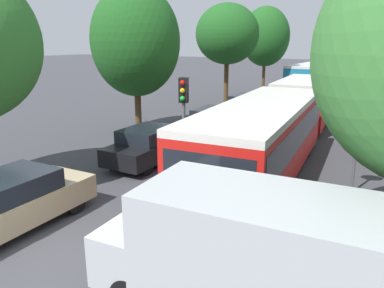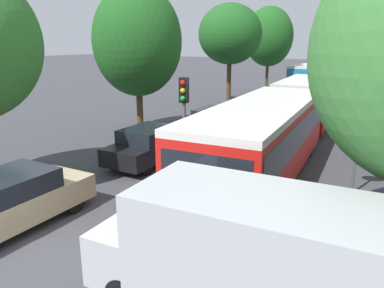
% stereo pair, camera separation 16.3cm
% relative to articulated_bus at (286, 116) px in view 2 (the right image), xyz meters
% --- Properties ---
extents(ground_plane, '(200.00, 200.00, 0.00)m').
position_rel_articulated_bus_xyz_m(ground_plane, '(-1.98, -11.14, -1.50)').
color(ground_plane, '#3D3D42').
extents(articulated_bus, '(4.00, 17.70, 2.61)m').
position_rel_articulated_bus_xyz_m(articulated_bus, '(0.00, 0.00, 0.00)').
color(articulated_bus, red).
rests_on(articulated_bus, ground).
extents(city_bus_rear, '(2.92, 11.70, 2.50)m').
position_rel_articulated_bus_xyz_m(city_bus_rear, '(-3.84, 23.51, -0.06)').
color(city_bus_rear, teal).
rests_on(city_bus_rear, ground).
extents(queued_car_tan, '(1.85, 4.19, 1.44)m').
position_rel_articulated_bus_xyz_m(queued_car_tan, '(-3.88, -10.55, -0.77)').
color(queued_car_tan, tan).
rests_on(queued_car_tan, ground).
extents(queued_car_black, '(1.82, 4.11, 1.42)m').
position_rel_articulated_bus_xyz_m(queued_car_black, '(-4.04, -4.45, -0.79)').
color(queued_car_black, black).
rests_on(queued_car_black, ground).
extents(queued_car_graphite, '(1.81, 4.10, 1.41)m').
position_rel_articulated_bus_xyz_m(queued_car_graphite, '(-3.77, 0.70, -0.79)').
color(queued_car_graphite, '#47474C').
rests_on(queued_car_graphite, ground).
extents(queued_car_navy, '(1.86, 4.21, 1.45)m').
position_rel_articulated_bus_xyz_m(queued_car_navy, '(-4.07, 5.94, -0.77)').
color(queued_car_navy, navy).
rests_on(queued_car_navy, ground).
extents(queued_car_white, '(1.74, 3.93, 1.35)m').
position_rel_articulated_bus_xyz_m(queued_car_white, '(-3.77, 11.58, -0.82)').
color(queued_car_white, white).
rests_on(queued_car_white, ground).
extents(white_van, '(5.10, 2.23, 2.31)m').
position_rel_articulated_bus_xyz_m(white_van, '(2.51, -10.66, -0.26)').
color(white_van, '#B7BABF').
rests_on(white_van, ground).
extents(traffic_light, '(0.37, 0.39, 3.40)m').
position_rel_articulated_bus_xyz_m(traffic_light, '(-2.49, -4.42, 0.99)').
color(traffic_light, '#56595E').
rests_on(traffic_light, ground).
extents(no_entry_sign, '(0.70, 0.08, 2.82)m').
position_rel_articulated_bus_xyz_m(no_entry_sign, '(3.34, -3.85, 0.37)').
color(no_entry_sign, '#56595E').
rests_on(no_entry_sign, ground).
extents(tree_left_mid, '(4.37, 4.37, 7.34)m').
position_rel_articulated_bus_xyz_m(tree_left_mid, '(-7.29, -0.75, 3.01)').
color(tree_left_mid, '#51381E').
rests_on(tree_left_mid, ground).
extents(tree_left_far, '(4.39, 4.39, 7.20)m').
position_rel_articulated_bus_xyz_m(tree_left_far, '(-6.72, 8.76, 3.51)').
color(tree_left_far, '#51381E').
rests_on(tree_left_far, ground).
extents(tree_left_distant, '(4.21, 4.21, 7.60)m').
position_rel_articulated_bus_xyz_m(tree_left_distant, '(-6.76, 16.97, 3.40)').
color(tree_left_distant, '#51381E').
rests_on(tree_left_distant, ground).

